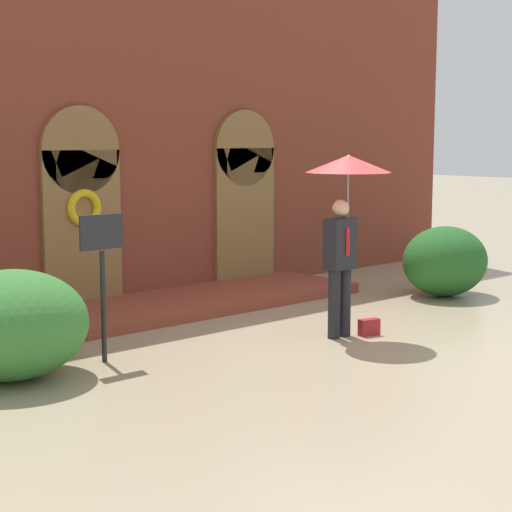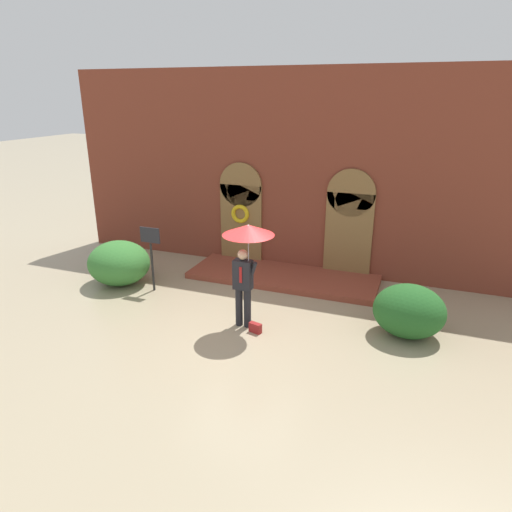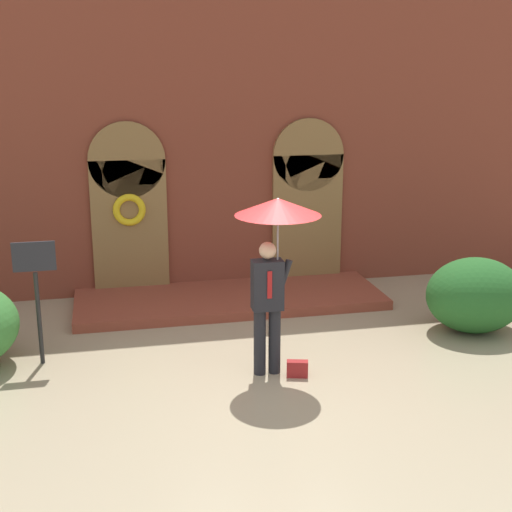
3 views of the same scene
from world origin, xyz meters
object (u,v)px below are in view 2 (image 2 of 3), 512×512
at_px(handbag, 255,328).
at_px(sign_post, 151,248).
at_px(shrub_left, 119,263).
at_px(shrub_right, 409,311).
at_px(person_with_umbrella, 247,245).

xyz_separation_m(handbag, sign_post, (-3.31, 1.17, 1.05)).
distance_m(shrub_left, shrub_right, 7.50).
height_order(sign_post, shrub_right, sign_post).
height_order(handbag, shrub_right, shrub_right).
height_order(person_with_umbrella, handbag, person_with_umbrella).
relative_size(sign_post, shrub_left, 1.02).
xyz_separation_m(person_with_umbrella, shrub_left, (-4.15, 1.05, -1.32)).
relative_size(handbag, sign_post, 0.16).
xyz_separation_m(sign_post, shrub_left, (-1.10, 0.07, -0.57)).
relative_size(shrub_left, shrub_right, 1.12).
xyz_separation_m(shrub_left, shrub_right, (7.50, -0.21, -0.02)).
xyz_separation_m(handbag, shrub_right, (3.09, 1.04, 0.46)).
height_order(handbag, sign_post, sign_post).
relative_size(handbag, shrub_left, 0.17).
distance_m(person_with_umbrella, shrub_right, 3.71).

